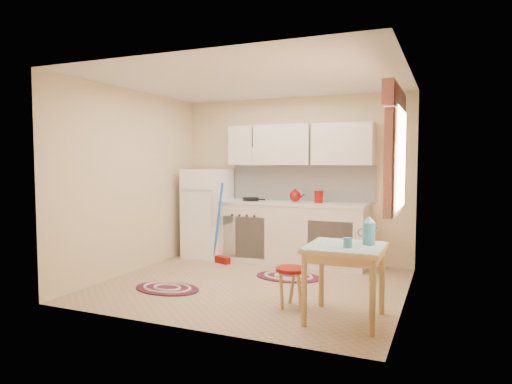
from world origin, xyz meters
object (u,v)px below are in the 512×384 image
fridge (207,213)px  base_cabinets (290,234)px  stool (291,287)px  table (345,283)px

fridge → base_cabinets: (1.37, 0.05, -0.26)m
fridge → stool: size_ratio=3.33×
fridge → base_cabinets: 1.40m
fridge → table: size_ratio=1.94×
fridge → table: (2.64, -2.05, -0.34)m
base_cabinets → fridge: bearing=-177.9°
fridge → base_cabinets: bearing=2.1°
table → fridge: bearing=142.2°
table → stool: table is taller
fridge → stool: bearing=-42.8°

